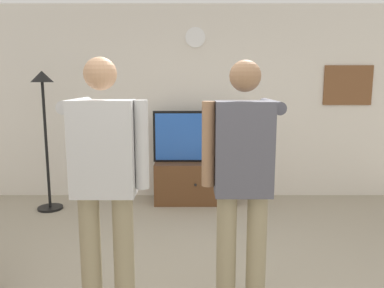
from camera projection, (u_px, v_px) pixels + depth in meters
name	position (u px, v px, depth m)	size (l,w,h in m)	color
back_wall	(191.00, 103.00, 5.40)	(6.40, 0.10, 2.70)	silver
tv_stand	(194.00, 182.00, 5.23)	(1.10, 0.50, 0.56)	brown
television	(194.00, 137.00, 5.17)	(1.15, 0.07, 0.70)	black
wall_clock	(194.00, 37.00, 5.19)	(0.27, 0.27, 0.03)	white
framed_picture	(346.00, 85.00, 5.31)	(0.68, 0.04, 0.55)	brown
floor_lamp	(43.00, 112.00, 4.76)	(0.32, 0.32, 1.79)	black
person_standing_nearer_lamp	(103.00, 177.00, 2.50)	(0.59, 0.78, 1.81)	gray
person_standing_nearer_couch	(241.00, 176.00, 2.61)	(0.57, 0.78, 1.80)	gray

